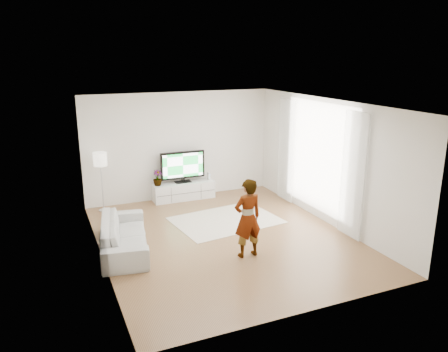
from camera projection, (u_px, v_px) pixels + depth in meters
name	position (u px, v px, depth m)	size (l,w,h in m)	color
floor	(225.00, 238.00, 9.17)	(6.00, 6.00, 0.00)	olive
ceiling	(225.00, 104.00, 8.42)	(6.00, 6.00, 0.00)	white
wall_left	(97.00, 188.00, 7.85)	(0.02, 6.00, 2.80)	silver
wall_right	(327.00, 162.00, 9.74)	(0.02, 6.00, 2.80)	silver
wall_back	(180.00, 146.00, 11.45)	(5.00, 0.02, 2.80)	silver
wall_front	(309.00, 225.00, 6.14)	(5.00, 0.02, 2.80)	silver
window	(319.00, 157.00, 9.99)	(0.01, 2.60, 2.50)	white
curtain_near	(353.00, 176.00, 8.83)	(0.04, 0.70, 2.60)	white
curtain_far	(286.00, 150.00, 11.13)	(0.04, 0.70, 2.60)	white
media_console	(184.00, 191.00, 11.56)	(1.63, 0.46, 0.46)	silver
television	(183.00, 166.00, 11.40)	(1.19, 0.23, 0.83)	black
game_console	(209.00, 176.00, 11.74)	(0.05, 0.15, 0.20)	white
potted_plant	(157.00, 178.00, 11.18)	(0.23, 0.23, 0.41)	#3F7238
rug	(226.00, 220.00, 10.12)	(2.34, 1.68, 0.01)	beige
player	(248.00, 218.00, 8.13)	(0.56, 0.36, 1.52)	#334772
sofa	(124.00, 235.00, 8.54)	(2.15, 0.84, 0.63)	#A8A8A3
floor_lamp	(100.00, 162.00, 10.44)	(0.32, 0.32, 1.46)	silver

